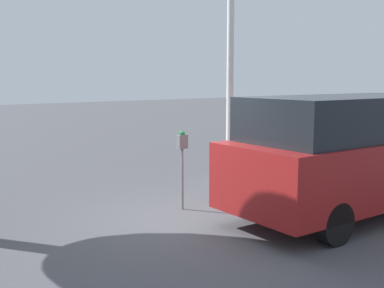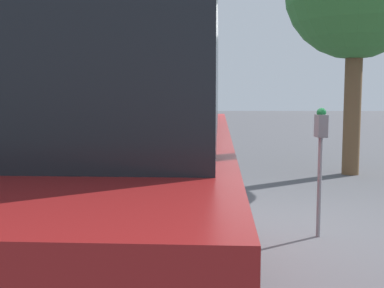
{
  "view_description": "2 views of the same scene",
  "coord_description": "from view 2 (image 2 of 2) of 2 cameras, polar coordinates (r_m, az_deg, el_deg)",
  "views": [
    {
      "loc": [
        -5.06,
        -6.55,
        2.5
      ],
      "look_at": [
        -0.22,
        -0.24,
        1.4
      ],
      "focal_mm": 45.0,
      "sensor_mm": 36.0,
      "label": 1
    },
    {
      "loc": [
        5.79,
        -0.73,
        1.68
      ],
      "look_at": [
        -0.46,
        -0.84,
        1.02
      ],
      "focal_mm": 45.0,
      "sensor_mm": 36.0,
      "label": 2
    }
  ],
  "objects": [
    {
      "name": "parked_van",
      "position": [
        3.48,
        -12.05,
        -2.56
      ],
      "size": [
        5.11,
        2.16,
        2.18
      ],
      "rotation": [
        0.0,
        0.0,
        -0.04
      ],
      "color": "maroon",
      "rests_on": "ground"
    },
    {
      "name": "parking_meter_near",
      "position": [
        5.75,
        15.0,
        0.18
      ],
      "size": [
        0.2,
        0.12,
        1.52
      ],
      "rotation": [
        0.0,
        0.0,
        0.03
      ],
      "color": "gray",
      "rests_on": "ground"
    },
    {
      "name": "ground_plane",
      "position": [
        6.07,
        7.96,
        -10.1
      ],
      "size": [
        80.0,
        80.0,
        0.0
      ],
      "primitive_type": "plane",
      "color": "#4C4C51"
    }
  ]
}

